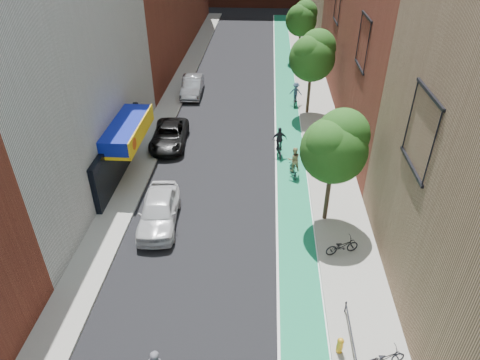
% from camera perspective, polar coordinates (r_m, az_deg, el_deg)
% --- Properties ---
extents(bike_lane, '(2.00, 68.00, 0.01)m').
position_cam_1_polar(bike_lane, '(37.77, 6.24, 10.11)').
color(bike_lane, '#167B56').
rests_on(bike_lane, ground).
extents(sidewalk_left, '(2.00, 68.00, 0.15)m').
position_cam_1_polar(sidewalk_left, '(38.56, -9.02, 10.50)').
color(sidewalk_left, gray).
rests_on(sidewalk_left, ground).
extents(sidewalk_right, '(3.00, 68.00, 0.15)m').
position_cam_1_polar(sidewalk_right, '(37.95, 10.07, 10.02)').
color(sidewalk_right, gray).
rests_on(sidewalk_right, ground).
extents(building_left_white, '(8.00, 20.00, 12.00)m').
position_cam_1_polar(building_left_white, '(27.66, -25.54, 11.65)').
color(building_left_white, silver).
rests_on(building_left_white, ground).
extents(tree_near, '(3.40, 3.36, 6.42)m').
position_cam_1_polar(tree_near, '(21.58, 12.58, 4.56)').
color(tree_near, '#332619').
rests_on(tree_near, ground).
extents(tree_mid, '(3.55, 3.53, 6.74)m').
position_cam_1_polar(tree_mid, '(34.38, 9.69, 16.17)').
color(tree_mid, '#332619').
rests_on(tree_mid, ground).
extents(tree_far, '(3.30, 3.25, 6.21)m').
position_cam_1_polar(tree_far, '(47.98, 8.23, 20.63)').
color(tree_far, '#332619').
rests_on(tree_far, ground).
extents(parked_car_white, '(2.38, 5.04, 1.67)m').
position_cam_1_polar(parked_car_white, '(23.32, -10.77, -4.03)').
color(parked_car_white, silver).
rests_on(parked_car_white, ground).
extents(parked_car_black, '(2.64, 5.23, 1.42)m').
position_cam_1_polar(parked_car_black, '(31.00, -9.40, 5.89)').
color(parked_car_black, black).
rests_on(parked_car_black, ground).
extents(parked_car_silver, '(1.87, 4.91, 1.60)m').
position_cam_1_polar(parked_car_silver, '(39.40, -6.40, 12.34)').
color(parked_car_silver, gray).
rests_on(parked_car_silver, ground).
extents(cyclist_lane_near, '(0.92, 1.56, 1.99)m').
position_cam_1_polar(cyclist_lane_near, '(27.06, 7.16, 2.16)').
color(cyclist_lane_near, black).
rests_on(cyclist_lane_near, ground).
extents(cyclist_lane_mid, '(1.04, 1.84, 2.06)m').
position_cam_1_polar(cyclist_lane_mid, '(29.30, 5.26, 4.64)').
color(cyclist_lane_mid, black).
rests_on(cyclist_lane_mid, ground).
extents(cyclist_lane_far, '(1.13, 1.78, 1.96)m').
position_cam_1_polar(cyclist_lane_far, '(37.30, 7.42, 11.14)').
color(cyclist_lane_far, black).
rests_on(cyclist_lane_far, ground).
extents(parked_bike_near, '(1.65, 0.96, 0.82)m').
position_cam_1_polar(parked_bike_near, '(17.95, 18.85, -21.52)').
color(parked_bike_near, black).
rests_on(parked_bike_near, sidewalk_right).
extents(parked_bike_far, '(1.81, 1.12, 0.90)m').
position_cam_1_polar(parked_bike_far, '(21.69, 13.46, -8.55)').
color(parked_bike_far, black).
rests_on(parked_bike_far, sidewalk_right).
extents(fire_hydrant, '(0.26, 0.26, 0.74)m').
position_cam_1_polar(fire_hydrant, '(17.87, 13.20, -20.60)').
color(fire_hydrant, gold).
rests_on(fire_hydrant, sidewalk_right).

